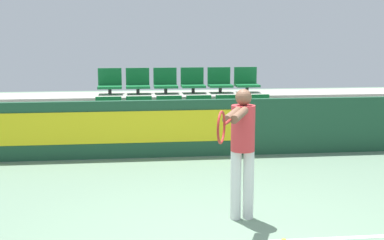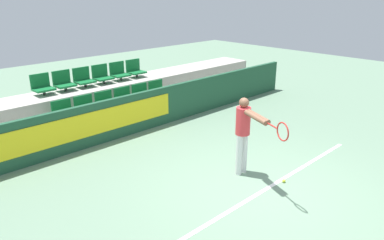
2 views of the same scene
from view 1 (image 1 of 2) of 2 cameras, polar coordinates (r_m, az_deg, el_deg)
The scene contains 16 objects.
barrier_wall at distance 9.66m, azimuth -0.62°, elevation -0.87°, with size 12.65×0.14×1.04m.
bleacher_tier_front at distance 10.34m, azimuth -0.71°, elevation -1.78°, with size 12.25×1.09×0.47m.
bleacher_tier_middle at distance 11.37m, azimuth -1.31°, elevation 0.47°, with size 12.25×1.09×0.94m.
stadium_chair_0 at distance 10.33m, azimuth -8.89°, elevation 0.72°, with size 0.50×0.42×0.53m.
stadium_chair_1 at distance 10.33m, azimuth -5.64°, elevation 0.78°, with size 0.50×0.42×0.53m.
stadium_chair_2 at distance 10.36m, azimuth -2.40°, elevation 0.85°, with size 0.50×0.42×0.53m.
stadium_chair_3 at distance 10.42m, azimuth 0.80°, elevation 0.90°, with size 0.50×0.42×0.53m.
stadium_chair_4 at distance 10.51m, azimuth 3.97°, elevation 0.96°, with size 0.50×0.42×0.53m.
stadium_chair_5 at distance 10.63m, azimuth 7.06°, elevation 1.01°, with size 0.50×0.42×0.53m.
stadium_chair_6 at distance 11.36m, azimuth -8.76°, elevation 3.91°, with size 0.50×0.42×0.53m.
stadium_chair_7 at distance 11.36m, azimuth -5.80°, elevation 3.97°, with size 0.50×0.42×0.53m.
stadium_chair_8 at distance 11.38m, azimuth -2.85°, elevation 4.02°, with size 0.50×0.42×0.53m.
stadium_chair_9 at distance 11.44m, azimuth 0.08°, elevation 4.06°, with size 0.50×0.42×0.53m.
stadium_chair_10 at distance 11.52m, azimuth 2.98°, elevation 4.09°, with size 0.50×0.42×0.53m.
stadium_chair_11 at distance 11.64m, azimuth 5.82°, elevation 4.11°, with size 0.50×0.42×0.53m.
tennis_player at distance 6.30m, azimuth 5.30°, elevation -2.36°, with size 0.68×1.47×1.59m.
Camera 1 is at (-1.08, -5.41, 2.27)m, focal length 50.00 mm.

